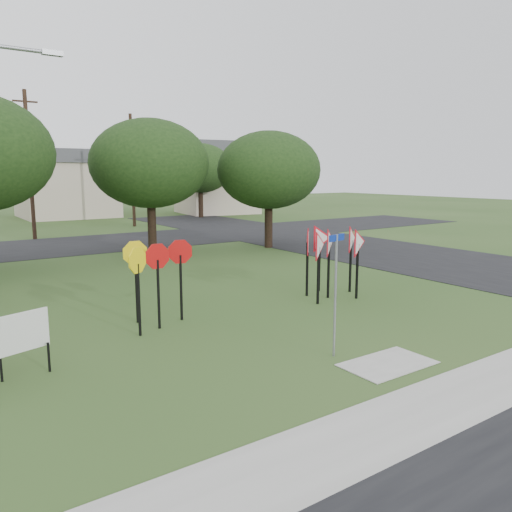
{
  "coord_description": "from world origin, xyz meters",
  "views": [
    {
      "loc": [
        -8.11,
        -9.18,
        4.05
      ],
      "look_at": [
        0.27,
        3.0,
        1.6
      ],
      "focal_mm": 35.0,
      "sensor_mm": 36.0,
      "label": 1
    }
  ],
  "objects_px": {
    "street_name_sign": "(335,287)",
    "info_board": "(23,334)",
    "yield_sign_cluster": "(331,245)",
    "stop_sign_cluster": "(153,264)"
  },
  "relations": [
    {
      "from": "street_name_sign",
      "to": "info_board",
      "type": "relative_size",
      "value": 2.06
    },
    {
      "from": "street_name_sign",
      "to": "info_board",
      "type": "xyz_separation_m",
      "value": [
        -5.91,
        2.68,
        -0.7
      ]
    },
    {
      "from": "yield_sign_cluster",
      "to": "info_board",
      "type": "relative_size",
      "value": 2.18
    },
    {
      "from": "street_name_sign",
      "to": "stop_sign_cluster",
      "type": "relative_size",
      "value": 1.2
    },
    {
      "from": "yield_sign_cluster",
      "to": "street_name_sign",
      "type": "bearing_deg",
      "value": -131.93
    },
    {
      "from": "stop_sign_cluster",
      "to": "info_board",
      "type": "bearing_deg",
      "value": -154.62
    },
    {
      "from": "stop_sign_cluster",
      "to": "yield_sign_cluster",
      "type": "relative_size",
      "value": 0.79
    },
    {
      "from": "stop_sign_cluster",
      "to": "info_board",
      "type": "relative_size",
      "value": 1.71
    },
    {
      "from": "stop_sign_cluster",
      "to": "street_name_sign",
      "type": "bearing_deg",
      "value": -60.9
    },
    {
      "from": "street_name_sign",
      "to": "yield_sign_cluster",
      "type": "xyz_separation_m",
      "value": [
        3.73,
        4.15,
        0.15
      ]
    }
  ]
}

